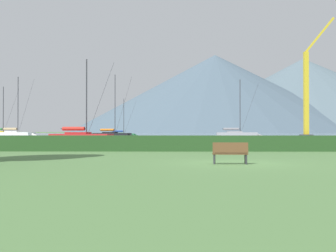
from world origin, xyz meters
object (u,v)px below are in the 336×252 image
Objects in this scene: sailboat_slip_4 at (122,135)px; sailboat_slip_1 at (113,135)px; sailboat_slip_5 at (82,138)px; park_bench_near_path at (230,152)px; sailboat_slip_0 at (1,134)px; sailboat_slip_2 at (237,135)px; dock_crane at (307,99)px; sailboat_slip_3 at (16,134)px.

sailboat_slip_1 is at bearing -92.44° from sailboat_slip_4.
sailboat_slip_5 is at bearing -75.84° from sailboat_slip_1.
sailboat_slip_4 is (0.26, 11.40, -0.12)m from sailboat_slip_1.
park_bench_near_path is at bearing -55.76° from sailboat_slip_5.
sailboat_slip_4 is 39.03m from sailboat_slip_5.
sailboat_slip_0 is 1.38× the size of sailboat_slip_4.
sailboat_slip_2 is (50.59, -14.36, -0.02)m from sailboat_slip_0.
sailboat_slip_4 is 37.70m from dock_crane.
sailboat_slip_0 is 7.32× the size of park_bench_near_path.
sailboat_slip_2 is at bearing -23.98° from sailboat_slip_4.
dock_crane is (35.54, -0.04, 6.63)m from sailboat_slip_1.
sailboat_slip_3 reaches higher than sailboat_slip_1.
sailboat_slip_0 reaches higher than park_bench_near_path.
sailboat_slip_2 is 14.19m from dock_crane.
sailboat_slip_5 is 31.95m from park_bench_near_path.
sailboat_slip_2 is 0.91× the size of sailboat_slip_3.
sailboat_slip_2 reaches higher than park_bench_near_path.
sailboat_slip_5 is (28.15, -43.76, -0.06)m from sailboat_slip_0.
sailboat_slip_4 reaches higher than park_bench_near_path.
sailboat_slip_2 is 0.50× the size of dock_crane.
sailboat_slip_5 is (0.66, -27.63, 0.01)m from sailboat_slip_1.
sailboat_slip_1 reaches higher than park_bench_near_path.
park_bench_near_path is at bearing -56.65° from sailboat_slip_0.
sailboat_slip_2 reaches higher than sailboat_slip_5.
dock_crane reaches higher than sailboat_slip_2.
sailboat_slip_1 is at bearing 179.94° from dock_crane.
sailboat_slip_4 is at bearing 162.04° from dock_crane.
park_bench_near_path is (13.70, -56.80, -0.14)m from sailboat_slip_1.
sailboat_slip_2 is at bearing -11.95° from sailboat_slip_0.
sailboat_slip_3 is 7.83× the size of park_bench_near_path.
sailboat_slip_3 reaches higher than park_bench_near_path.
sailboat_slip_4 is at bearing 100.76° from sailboat_slip_5.
dock_crane is at bearing 8.02° from sailboat_slip_3.
park_bench_near_path is (33.85, -62.60, -0.21)m from sailboat_slip_3.
sailboat_slip_4 is 5.32× the size of park_bench_near_path.
sailboat_slip_2 is 24.79m from sailboat_slip_4.
park_bench_near_path is (13.44, -68.20, -0.02)m from sailboat_slip_4.
sailboat_slip_0 is 0.97× the size of sailboat_slip_1.
sailboat_slip_3 reaches higher than sailboat_slip_2.
park_bench_near_path is (41.18, -72.93, -0.21)m from sailboat_slip_0.
dock_crane is at bearing 12.72° from sailboat_slip_1.
sailboat_slip_0 is 28.15m from sailboat_slip_4.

